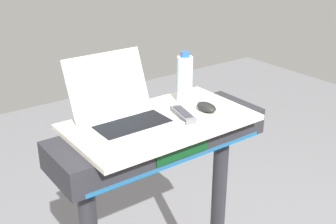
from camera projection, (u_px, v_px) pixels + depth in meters
The scene contains 5 objects.
desk_board at pixel (161, 122), 1.70m from camera, with size 0.73×0.42×0.02m, color beige.
laptop at pixel (123, 111), 1.65m from camera, with size 0.34×0.33×0.24m.
computer_mouse at pixel (206, 107), 1.77m from camera, with size 0.06×0.10×0.03m, color black.
water_bottle at pixel (185, 79), 1.84m from camera, with size 0.07×0.07×0.22m.
tv_remote at pixel (183, 114), 1.72m from camera, with size 0.08×0.17×0.02m.
Camera 1 is at (-0.89, -0.57, 1.88)m, focal length 46.23 mm.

